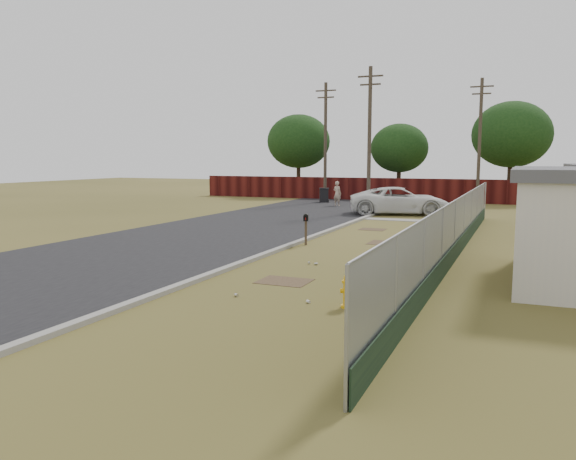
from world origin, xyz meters
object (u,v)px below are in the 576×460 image
at_px(pickup_truck, 400,201).
at_px(trash_bin, 324,195).
at_px(pedestrian, 337,194).
at_px(mailbox, 306,220).
at_px(fire_hydrant, 348,291).

relative_size(pickup_truck, trash_bin, 5.41).
bearing_deg(pedestrian, mailbox, 122.22).
relative_size(fire_hydrant, pickup_truck, 0.14).
relative_size(fire_hydrant, pedestrian, 0.47).
xyz_separation_m(pedestrian, trash_bin, (-1.95, 2.75, -0.31)).
height_order(pedestrian, trash_bin, pedestrian).
relative_size(mailbox, pedestrian, 0.70).
height_order(pickup_truck, pedestrian, pedestrian).
xyz_separation_m(mailbox, pickup_truck, (0.88, 13.40, -0.15)).
bearing_deg(pedestrian, trash_bin, -36.59).
relative_size(pedestrian, trash_bin, 1.60).
bearing_deg(trash_bin, mailbox, -72.63).
height_order(mailbox, pedestrian, pedestrian).
height_order(pickup_truck, trash_bin, pickup_truck).
distance_m(pedestrian, trash_bin, 3.39).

